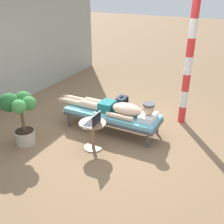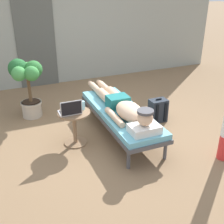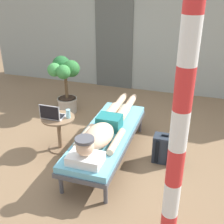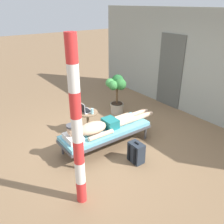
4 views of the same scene
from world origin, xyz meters
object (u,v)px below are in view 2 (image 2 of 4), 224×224
at_px(laptop, 70,110).
at_px(backpack, 158,111).
at_px(potted_plant, 27,81).
at_px(lounge_chair, 121,114).
at_px(person_reclining, 123,106).
at_px(side_table, 74,122).
at_px(drink_glass, 83,105).

bearing_deg(laptop, backpack, 7.49).
bearing_deg(potted_plant, laptop, -71.73).
distance_m(lounge_chair, person_reclining, 0.20).
relative_size(lounge_chair, person_reclining, 0.90).
height_order(person_reclining, side_table, person_reclining).
height_order(laptop, drink_glass, laptop).
distance_m(side_table, potted_plant, 1.34).
height_order(drink_glass, backpack, drink_glass).
distance_m(laptop, backpack, 1.64).
bearing_deg(person_reclining, backpack, 17.74).
distance_m(person_reclining, drink_glass, 0.61).
bearing_deg(laptop, drink_glass, 22.33).
bearing_deg(laptop, potted_plant, 108.27).
height_order(side_table, laptop, laptop).
height_order(laptop, potted_plant, potted_plant).
height_order(side_table, backpack, side_table).
bearing_deg(side_table, backpack, 5.88).
bearing_deg(backpack, drink_glass, -174.93).
height_order(side_table, potted_plant, potted_plant).
relative_size(lounge_chair, potted_plant, 1.87).
relative_size(laptop, drink_glass, 2.40).
distance_m(lounge_chair, potted_plant, 1.75).
relative_size(drink_glass, backpack, 0.30).
bearing_deg(drink_glass, person_reclining, -12.12).
relative_size(person_reclining, side_table, 4.15).
relative_size(laptop, potted_plant, 0.30).
relative_size(side_table, laptop, 1.69).
bearing_deg(side_table, lounge_chair, -0.20).
bearing_deg(side_table, drink_glass, 13.13).
xyz_separation_m(person_reclining, laptop, (-0.80, 0.04, 0.06)).
bearing_deg(lounge_chair, potted_plant, 135.23).
bearing_deg(backpack, person_reclining, -162.26).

